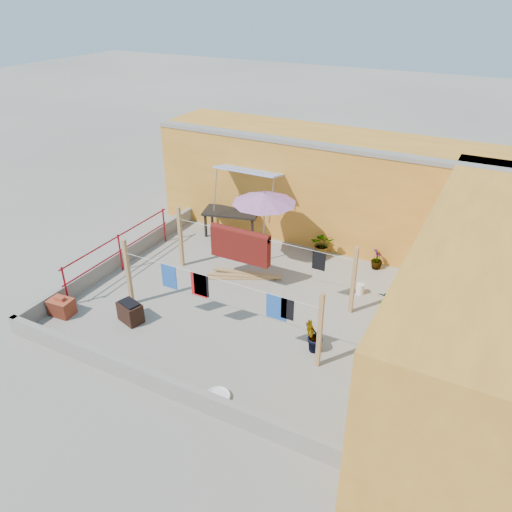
% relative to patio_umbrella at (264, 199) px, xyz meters
% --- Properties ---
extents(ground, '(80.00, 80.00, 0.00)m').
position_rel_patio_umbrella_xyz_m(ground, '(0.57, -2.13, -1.94)').
color(ground, '#9E998E').
rests_on(ground, ground).
extents(wall_back, '(11.00, 3.27, 3.21)m').
position_rel_patio_umbrella_xyz_m(wall_back, '(1.06, 2.56, -0.33)').
color(wall_back, gold).
rests_on(wall_back, ground).
extents(wall_right, '(2.40, 9.00, 3.20)m').
position_rel_patio_umbrella_xyz_m(wall_right, '(5.77, -2.13, -0.34)').
color(wall_right, gold).
rests_on(wall_right, ground).
extents(parapet_front, '(8.30, 0.16, 0.44)m').
position_rel_patio_umbrella_xyz_m(parapet_front, '(0.57, -5.71, -1.72)').
color(parapet_front, gray).
rests_on(parapet_front, ground).
extents(parapet_left, '(0.16, 7.30, 0.44)m').
position_rel_patio_umbrella_xyz_m(parapet_left, '(-3.51, -2.13, -1.72)').
color(parapet_left, gray).
rests_on(parapet_left, ground).
extents(red_railing, '(0.05, 4.20, 1.10)m').
position_rel_patio_umbrella_xyz_m(red_railing, '(-3.28, -2.33, -1.22)').
color(red_railing, maroon).
rests_on(red_railing, ground).
extents(clothesline_rig, '(5.09, 2.35, 1.80)m').
position_rel_patio_umbrella_xyz_m(clothesline_rig, '(0.13, -1.62, -0.87)').
color(clothesline_rig, tan).
rests_on(clothesline_rig, ground).
extents(patio_umbrella, '(2.26, 2.26, 2.16)m').
position_rel_patio_umbrella_xyz_m(patio_umbrella, '(0.00, 0.00, 0.00)').
color(patio_umbrella, gray).
rests_on(patio_umbrella, ground).
extents(outdoor_table, '(1.89, 1.29, 0.81)m').
position_rel_patio_umbrella_xyz_m(outdoor_table, '(-1.70, 1.07, -1.21)').
color(outdoor_table, black).
rests_on(outdoor_table, ground).
extents(brick_stack, '(0.60, 0.46, 0.50)m').
position_rel_patio_umbrella_xyz_m(brick_stack, '(-3.13, -4.69, -1.72)').
color(brick_stack, '#A43C26').
rests_on(brick_stack, ground).
extents(lumber_pile, '(2.02, 1.05, 0.13)m').
position_rel_patio_umbrella_xyz_m(lumber_pile, '(-0.07, -1.13, -1.87)').
color(lumber_pile, tan).
rests_on(lumber_pile, ground).
extents(brazier, '(0.67, 0.54, 0.53)m').
position_rel_patio_umbrella_xyz_m(brazier, '(-1.47, -4.12, -1.68)').
color(brazier, black).
rests_on(brazier, ground).
extents(white_basin, '(0.50, 0.50, 0.09)m').
position_rel_patio_umbrella_xyz_m(white_basin, '(1.70, -5.33, -1.89)').
color(white_basin, white).
rests_on(white_basin, ground).
extents(water_jug_a, '(0.21, 0.21, 0.33)m').
position_rel_patio_umbrella_xyz_m(water_jug_a, '(3.03, -0.43, -1.79)').
color(water_jug_a, white).
rests_on(water_jug_a, ground).
extents(water_jug_b, '(0.21, 0.21, 0.32)m').
position_rel_patio_umbrella_xyz_m(water_jug_b, '(4.27, -1.00, -1.79)').
color(water_jug_b, white).
rests_on(water_jug_b, ground).
extents(green_hose, '(0.47, 0.47, 0.07)m').
position_rel_patio_umbrella_xyz_m(green_hose, '(4.27, -0.47, -1.90)').
color(green_hose, '#197021').
rests_on(green_hose, ground).
extents(plant_back_a, '(0.82, 0.76, 0.75)m').
position_rel_patio_umbrella_xyz_m(plant_back_a, '(1.39, 1.07, -1.56)').
color(plant_back_a, '#195819').
rests_on(plant_back_a, ground).
extents(plant_back_b, '(0.39, 0.39, 0.58)m').
position_rel_patio_umbrella_xyz_m(plant_back_b, '(3.03, 1.07, -1.65)').
color(plant_back_b, '#195819').
rests_on(plant_back_b, ground).
extents(plant_right_a, '(0.55, 0.42, 0.94)m').
position_rel_patio_umbrella_xyz_m(plant_right_a, '(3.94, -1.42, -1.47)').
color(plant_right_a, '#195819').
rests_on(plant_right_a, ground).
extents(plant_right_b, '(0.52, 0.55, 0.78)m').
position_rel_patio_umbrella_xyz_m(plant_right_b, '(2.81, -3.16, -1.55)').
color(plant_right_b, '#195819').
rests_on(plant_right_b, ground).
extents(plant_right_c, '(0.53, 0.57, 0.54)m').
position_rel_patio_umbrella_xyz_m(plant_right_c, '(4.26, -3.31, -1.67)').
color(plant_right_c, '#195819').
rests_on(plant_right_c, ground).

